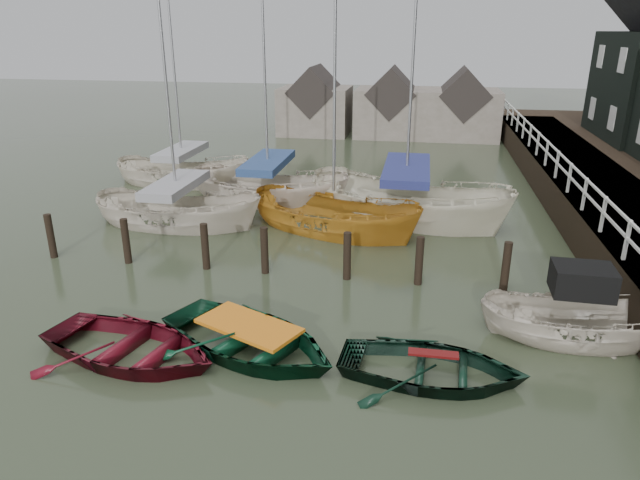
% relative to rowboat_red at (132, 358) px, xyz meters
% --- Properties ---
extents(ground, '(120.00, 120.00, 0.00)m').
position_rel_rowboat_red_xyz_m(ground, '(2.84, 1.94, 0.00)').
color(ground, '#2F3723').
rests_on(ground, ground).
extents(pier, '(3.04, 32.00, 2.70)m').
position_rel_rowboat_red_xyz_m(pier, '(12.32, 11.94, 0.71)').
color(pier, black).
rests_on(pier, ground).
extents(mooring_pilings, '(13.72, 0.22, 1.80)m').
position_rel_rowboat_red_xyz_m(mooring_pilings, '(1.73, 4.94, 0.50)').
color(mooring_pilings, black).
rests_on(mooring_pilings, ground).
extents(far_sheds, '(14.00, 4.08, 4.39)m').
position_rel_rowboat_red_xyz_m(far_sheds, '(3.67, 27.94, 1.86)').
color(far_sheds, '#665B51').
rests_on(far_sheds, ground).
extents(rowboat_red, '(4.72, 3.84, 0.86)m').
position_rel_rowboat_red_xyz_m(rowboat_red, '(0.00, 0.00, 0.00)').
color(rowboat_red, '#540C17').
rests_on(rowboat_red, ground).
extents(rowboat_green, '(5.28, 4.67, 0.91)m').
position_rel_rowboat_red_xyz_m(rowboat_green, '(2.45, 0.71, 0.00)').
color(rowboat_green, '#08321C').
rests_on(rowboat_green, ground).
extents(rowboat_dkgreen, '(3.95, 2.93, 0.78)m').
position_rel_rowboat_red_xyz_m(rowboat_dkgreen, '(6.40, 0.38, 0.00)').
color(rowboat_dkgreen, black).
rests_on(rowboat_dkgreen, ground).
extents(motorboat, '(4.39, 1.77, 2.59)m').
position_rel_rowboat_red_xyz_m(motorboat, '(9.64, 2.49, 0.09)').
color(motorboat, beige).
rests_on(motorboat, ground).
extents(sailboat_a, '(6.51, 2.78, 11.25)m').
position_rel_rowboat_red_xyz_m(sailboat_a, '(-2.60, 8.59, 0.06)').
color(sailboat_a, beige).
rests_on(sailboat_a, ground).
extents(sailboat_b, '(7.49, 4.26, 11.48)m').
position_rel_rowboat_red_xyz_m(sailboat_b, '(-0.14, 12.00, 0.06)').
color(sailboat_b, beige).
rests_on(sailboat_b, ground).
extents(sailboat_c, '(7.12, 4.88, 10.69)m').
position_rel_rowboat_red_xyz_m(sailboat_c, '(3.02, 8.99, 0.01)').
color(sailboat_c, '#B77922').
rests_on(sailboat_c, ground).
extents(sailboat_d, '(8.70, 6.19, 13.11)m').
position_rel_rowboat_red_xyz_m(sailboat_d, '(5.44, 10.77, 0.06)').
color(sailboat_d, beige).
rests_on(sailboat_d, ground).
extents(sailboat_e, '(6.50, 2.66, 10.06)m').
position_rel_rowboat_red_xyz_m(sailboat_e, '(-4.70, 14.05, 0.06)').
color(sailboat_e, beige).
rests_on(sailboat_e, ground).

